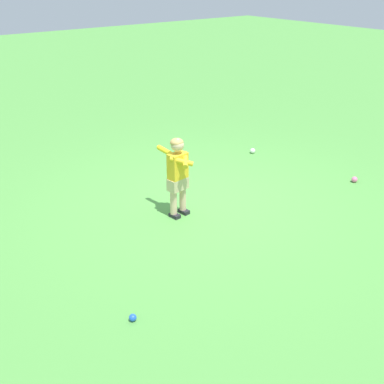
# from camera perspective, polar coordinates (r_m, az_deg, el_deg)

# --- Properties ---
(ground_plane) EXTENTS (40.00, 40.00, 0.00)m
(ground_plane) POSITION_cam_1_polar(r_m,az_deg,el_deg) (6.89, 1.99, -1.09)
(ground_plane) COLOR #519942
(child_batter) EXTENTS (0.32, 0.63, 1.08)m
(child_batter) POSITION_cam_1_polar(r_m,az_deg,el_deg) (6.25, -1.72, 2.60)
(child_batter) COLOR #232328
(child_batter) RESTS_ON ground
(play_ball_by_bucket) EXTENTS (0.07, 0.07, 0.07)m
(play_ball_by_bucket) POSITION_cam_1_polar(r_m,az_deg,el_deg) (4.74, -7.00, -14.48)
(play_ball_by_bucket) COLOR blue
(play_ball_by_bucket) RESTS_ON ground
(play_ball_far_left) EXTENTS (0.09, 0.09, 0.09)m
(play_ball_far_left) POSITION_cam_1_polar(r_m,az_deg,el_deg) (7.89, 18.60, 1.42)
(play_ball_far_left) COLOR pink
(play_ball_far_left) RESTS_ON ground
(play_ball_behind_batter) EXTENTS (0.09, 0.09, 0.09)m
(play_ball_behind_batter) POSITION_cam_1_polar(r_m,az_deg,el_deg) (8.72, 7.17, 4.84)
(play_ball_behind_batter) COLOR white
(play_ball_behind_batter) RESTS_ON ground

